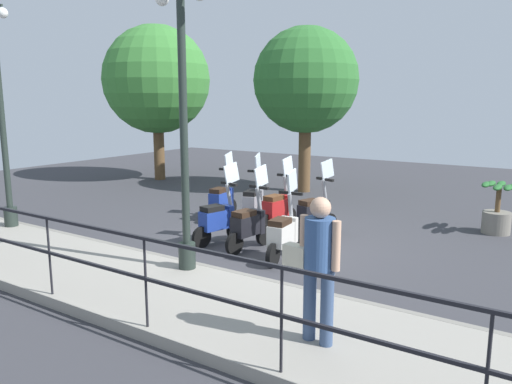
# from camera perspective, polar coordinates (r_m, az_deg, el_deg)

# --- Properties ---
(ground_plane) EXTENTS (28.00, 28.00, 0.00)m
(ground_plane) POSITION_cam_1_polar(r_m,az_deg,el_deg) (9.75, 1.82, -5.68)
(ground_plane) COLOR #38383D
(promenade_walkway) EXTENTS (2.20, 20.00, 0.15)m
(promenade_walkway) POSITION_cam_1_polar(r_m,az_deg,el_deg) (7.36, -11.32, -10.76)
(promenade_walkway) COLOR gray
(promenade_walkway) RESTS_ON ground_plane
(fence_railing) EXTENTS (0.04, 16.03, 1.07)m
(fence_railing) POSITION_cam_1_polar(r_m,az_deg,el_deg) (6.43, -18.16, -6.36)
(fence_railing) COLOR black
(fence_railing) RESTS_ON promenade_walkway
(lamp_post_near) EXTENTS (0.26, 0.90, 4.51)m
(lamp_post_near) POSITION_cam_1_polar(r_m,az_deg,el_deg) (7.48, -8.23, 6.10)
(lamp_post_near) COLOR #232D28
(lamp_post_near) RESTS_ON promenade_walkway
(lamp_post_far) EXTENTS (0.26, 0.90, 4.68)m
(lamp_post_far) POSITION_cam_1_polar(r_m,az_deg,el_deg) (11.21, -27.00, 6.93)
(lamp_post_far) COLOR #232D28
(lamp_post_far) RESTS_ON promenade_walkway
(pedestrian_with_bag) EXTENTS (0.36, 0.66, 1.59)m
(pedestrian_with_bag) POSITION_cam_1_polar(r_m,az_deg,el_deg) (5.31, 7.03, -7.58)
(pedestrian_with_bag) COLOR #384C70
(pedestrian_with_bag) RESTS_ON promenade_walkway
(tree_large) EXTENTS (3.58, 3.58, 5.17)m
(tree_large) POSITION_cam_1_polar(r_m,az_deg,el_deg) (17.39, -11.29, 12.45)
(tree_large) COLOR brown
(tree_large) RESTS_ON ground_plane
(tree_distant) EXTENTS (3.05, 3.05, 4.80)m
(tree_distant) POSITION_cam_1_polar(r_m,az_deg,el_deg) (14.82, 5.72, 12.52)
(tree_distant) COLOR brown
(tree_distant) RESTS_ON ground_plane
(potted_palm) EXTENTS (1.06, 0.66, 1.05)m
(potted_palm) POSITION_cam_1_polar(r_m,az_deg,el_deg) (11.37, 25.85, -2.09)
(potted_palm) COLOR slate
(potted_palm) RESTS_ON ground_plane
(scooter_near_0) EXTENTS (1.23, 0.44, 1.54)m
(scooter_near_0) POSITION_cam_1_polar(r_m,az_deg,el_deg) (8.53, 3.17, -4.70)
(scooter_near_0) COLOR black
(scooter_near_0) RESTS_ON ground_plane
(scooter_near_1) EXTENTS (1.23, 0.44, 1.54)m
(scooter_near_1) POSITION_cam_1_polar(r_m,az_deg,el_deg) (9.10, -0.77, -3.70)
(scooter_near_1) COLOR black
(scooter_near_1) RESTS_ON ground_plane
(scooter_near_2) EXTENTS (1.21, 0.51, 1.54)m
(scooter_near_2) POSITION_cam_1_polar(r_m,az_deg,el_deg) (9.53, -4.32, -3.08)
(scooter_near_2) COLOR black
(scooter_near_2) RESTS_ON ground_plane
(scooter_far_0) EXTENTS (1.20, 0.55, 1.54)m
(scooter_far_0) POSITION_cam_1_polar(r_m,az_deg,el_deg) (10.12, 6.74, -2.32)
(scooter_far_0) COLOR black
(scooter_far_0) RESTS_ON ground_plane
(scooter_far_1) EXTENTS (1.23, 0.44, 1.54)m
(scooter_far_1) POSITION_cam_1_polar(r_m,az_deg,el_deg) (10.52, 2.51, -1.77)
(scooter_far_1) COLOR black
(scooter_far_1) RESTS_ON ground_plane
(scooter_far_2) EXTENTS (1.21, 0.53, 1.54)m
(scooter_far_2) POSITION_cam_1_polar(r_m,az_deg,el_deg) (11.07, -0.30, -1.13)
(scooter_far_2) COLOR black
(scooter_far_2) RESTS_ON ground_plane
(scooter_far_3) EXTENTS (1.23, 0.44, 1.54)m
(scooter_far_3) POSITION_cam_1_polar(r_m,az_deg,el_deg) (11.40, -3.90, -0.82)
(scooter_far_3) COLOR black
(scooter_far_3) RESTS_ON ground_plane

